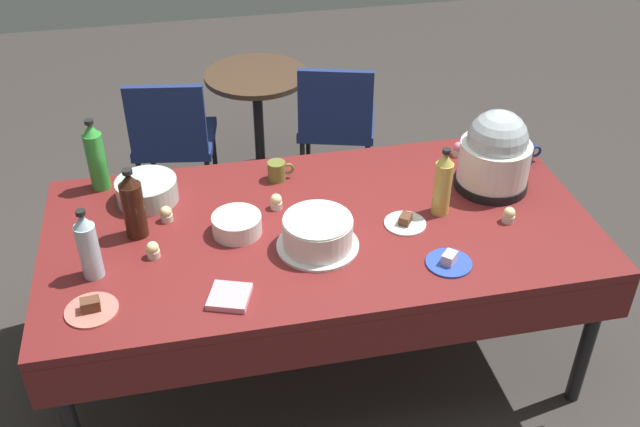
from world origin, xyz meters
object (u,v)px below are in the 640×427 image
Objects in this scene: soda_bottle_ginger_ale at (443,184)px; coffee_mug_navy at (525,153)px; dessert_plate_white at (405,222)px; glass_salad_bowl at (147,190)px; cupcake_vanilla at (276,202)px; soda_bottle_water at (88,246)px; round_cafe_table at (258,108)px; cupcake_mint at (153,250)px; coffee_mug_olive at (277,171)px; frosted_layer_cake at (318,234)px; soda_bottle_cola at (133,205)px; slow_cooker at (495,154)px; cupcake_cocoa at (509,215)px; soda_bottle_lime_soda at (96,157)px; maroon_chair_right at (336,119)px; dessert_plate_cobalt at (449,261)px; cupcake_lemon at (458,149)px; maroon_chair_left at (173,135)px; cupcake_rose at (166,214)px; ceramic_snack_bowl at (237,224)px; potluck_table at (320,236)px; dessert_plate_coral at (91,308)px.

coffee_mug_navy is at bearing 30.22° from soda_bottle_ginger_ale.
glass_salad_bowl is at bearing 158.83° from dessert_plate_white.
soda_bottle_water is (-0.72, -0.29, 0.10)m from cupcake_vanilla.
cupcake_mint is at bearing -110.39° from round_cafe_table.
frosted_layer_cake is at bearing -81.79° from coffee_mug_olive.
soda_bottle_water reaches higher than coffee_mug_navy.
cupcake_mint is 0.22× the size of soda_bottle_cola.
slow_cooker reaches higher than cupcake_cocoa.
soda_bottle_lime_soda is 1.59m from maroon_chair_right.
cupcake_mint is 0.57× the size of coffee_mug_olive.
dessert_plate_cobalt is 1.22m from soda_bottle_cola.
cupcake_lemon and cupcake_vanilla have the same top height.
soda_bottle_cola is 1.34m from maroon_chair_left.
cupcake_rose is at bearing 46.74° from soda_bottle_water.
frosted_layer_cake is at bearing -166.89° from soda_bottle_ginger_ale.
soda_bottle_lime_soda is at bearing 140.05° from ceramic_snack_bowl.
soda_bottle_cola is at bearing -173.46° from coffee_mug_navy.
coffee_mug_olive is 0.16× the size of round_cafe_table.
soda_bottle_lime_soda is at bearing 130.68° from cupcake_rose.
glass_salad_bowl is at bearing 154.90° from potluck_table.
soda_bottle_ginger_ale is at bearing 13.11° from frosted_layer_cake.
cupcake_mint is 0.08× the size of maroon_chair_left.
cupcake_cocoa is 0.09× the size of round_cafe_table.
coffee_mug_olive reaches higher than dessert_plate_cobalt.
glass_salad_bowl is at bearing -176.62° from cupcake_lemon.
potluck_table is 32.59× the size of cupcake_mint.
dessert_plate_white is 0.52× the size of soda_bottle_lime_soda.
glass_salad_bowl reaches higher than coffee_mug_olive.
frosted_layer_cake reaches higher than dessert_plate_coral.
cupcake_lemon is 0.30m from coffee_mug_navy.
cupcake_rose is 0.08× the size of maroon_chair_left.
dessert_plate_cobalt is 2.59× the size of cupcake_vanilla.
slow_cooker is 0.30m from coffee_mug_navy.
maroon_chair_right is (0.38, 1.35, -0.20)m from potluck_table.
ceramic_snack_bowl is at bearing -41.88° from glass_salad_bowl.
maroon_chair_right reaches higher than potluck_table.
cupcake_rose is (-1.39, 0.03, -0.13)m from slow_cooker.
coffee_mug_navy is at bearing -24.32° from cupcake_lemon.
soda_bottle_water is (-0.22, -0.06, 0.10)m from cupcake_mint.
soda_bottle_lime_soda is (-1.61, 0.06, 0.12)m from cupcake_lemon.
coffee_mug_olive reaches higher than round_cafe_table.
dessert_plate_white is (1.22, 0.27, -0.00)m from dessert_plate_coral.
slow_cooker reaches higher than dessert_plate_cobalt.
frosted_layer_cake is at bearing -18.32° from soda_bottle_cola.
dessert_plate_coral is (-1.66, -0.46, -0.15)m from slow_cooker.
soda_bottle_lime_soda is (-1.21, 0.54, 0.14)m from dessert_plate_white.
maroon_chair_right is at bearing 35.25° from soda_bottle_lime_soda.
cupcake_mint is 1.00× the size of cupcake_cocoa.
round_cafe_table is at bearing 86.93° from coffee_mug_olive.
cupcake_mint is 1.00× the size of cupcake_vanilla.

